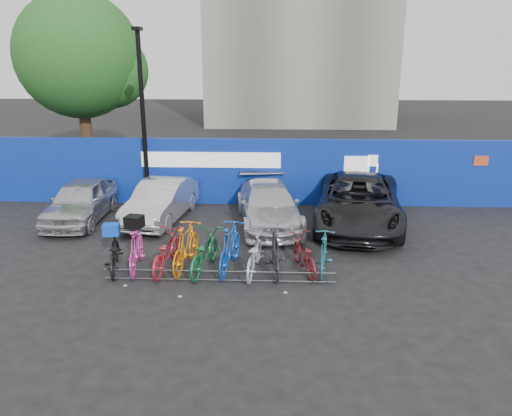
# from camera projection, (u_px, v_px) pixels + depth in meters

# --- Properties ---
(ground) EXTENTS (100.00, 100.00, 0.00)m
(ground) POSITION_uv_depth(u_px,v_px,m) (222.00, 272.00, 12.61)
(ground) COLOR black
(ground) RESTS_ON ground
(hoarding) EXTENTS (22.00, 0.18, 2.40)m
(hoarding) POSITION_uv_depth(u_px,v_px,m) (239.00, 172.00, 17.98)
(hoarding) COLOR #0A2693
(hoarding) RESTS_ON ground
(tree) EXTENTS (5.40, 5.20, 7.80)m
(tree) POSITION_uv_depth(u_px,v_px,m) (85.00, 59.00, 20.98)
(tree) COLOR #382314
(tree) RESTS_ON ground
(lamppost) EXTENTS (0.25, 0.50, 6.11)m
(lamppost) POSITION_uv_depth(u_px,v_px,m) (143.00, 115.00, 16.93)
(lamppost) COLOR black
(lamppost) RESTS_ON ground
(bike_rack) EXTENTS (5.60, 0.03, 0.30)m
(bike_rack) POSITION_uv_depth(u_px,v_px,m) (219.00, 276.00, 11.99)
(bike_rack) COLOR #595B60
(bike_rack) RESTS_ON ground
(car_0) EXTENTS (1.68, 4.03, 1.36)m
(car_0) POSITION_uv_depth(u_px,v_px,m) (81.00, 201.00, 16.28)
(car_0) COLOR #B7B6BC
(car_0) RESTS_ON ground
(car_1) EXTENTS (1.97, 4.16, 1.32)m
(car_1) POSITION_uv_depth(u_px,v_px,m) (161.00, 201.00, 16.34)
(car_1) COLOR #B3B2B7
(car_1) RESTS_ON ground
(car_2) EXTENTS (2.45, 4.72, 1.31)m
(car_2) POSITION_uv_depth(u_px,v_px,m) (268.00, 205.00, 15.93)
(car_2) COLOR silver
(car_2) RESTS_ON ground
(car_3) EXTENTS (3.38, 5.95, 1.57)m
(car_3) POSITION_uv_depth(u_px,v_px,m) (359.00, 201.00, 15.84)
(car_3) COLOR black
(car_3) RESTS_ON ground
(bike_0) EXTENTS (1.04, 1.91, 0.95)m
(bike_0) POSITION_uv_depth(u_px,v_px,m) (113.00, 253.00, 12.56)
(bike_0) COLOR black
(bike_0) RESTS_ON ground
(bike_1) EXTENTS (0.72, 1.94, 1.14)m
(bike_1) POSITION_uv_depth(u_px,v_px,m) (136.00, 249.00, 12.57)
(bike_1) COLOR #DA3DA8
(bike_1) RESTS_ON ground
(bike_2) EXTENTS (0.91, 1.98, 1.00)m
(bike_2) POSITION_uv_depth(u_px,v_px,m) (166.00, 251.00, 12.57)
(bike_2) COLOR #B51F2C
(bike_2) RESTS_ON ground
(bike_3) EXTENTS (0.85, 2.05, 1.20)m
(bike_3) POSITION_uv_depth(u_px,v_px,m) (186.00, 247.00, 12.60)
(bike_3) COLOR orange
(bike_3) RESTS_ON ground
(bike_4) EXTENTS (1.05, 2.05, 1.03)m
(bike_4) POSITION_uv_depth(u_px,v_px,m) (204.00, 252.00, 12.49)
(bike_4) COLOR #106834
(bike_4) RESTS_ON ground
(bike_5) EXTENTS (0.89, 2.11, 1.23)m
(bike_5) POSITION_uv_depth(u_px,v_px,m) (230.00, 248.00, 12.52)
(bike_5) COLOR blue
(bike_5) RESTS_ON ground
(bike_6) EXTENTS (0.89, 1.99, 1.01)m
(bike_6) POSITION_uv_depth(u_px,v_px,m) (254.00, 254.00, 12.38)
(bike_6) COLOR #B0B4B8
(bike_6) RESTS_ON ground
(bike_7) EXTENTS (0.68, 1.91, 1.12)m
(bike_7) POSITION_uv_depth(u_px,v_px,m) (275.00, 252.00, 12.38)
(bike_7) COLOR #252527
(bike_7) RESTS_ON ground
(bike_8) EXTENTS (1.04, 1.84, 0.92)m
(bike_8) POSITION_uv_depth(u_px,v_px,m) (304.00, 254.00, 12.50)
(bike_8) COLOR maroon
(bike_8) RESTS_ON ground
(bike_9) EXTENTS (0.73, 1.76, 1.03)m
(bike_9) POSITION_uv_depth(u_px,v_px,m) (324.00, 253.00, 12.44)
(bike_9) COLOR #22667B
(bike_9) RESTS_ON ground
(cargo_crate) EXTENTS (0.43, 0.35, 0.28)m
(cargo_crate) POSITION_uv_depth(u_px,v_px,m) (111.00, 230.00, 12.37)
(cargo_crate) COLOR blue
(cargo_crate) RESTS_ON bike_0
(cargo_topcase) EXTENTS (0.47, 0.44, 0.30)m
(cargo_topcase) POSITION_uv_depth(u_px,v_px,m) (134.00, 222.00, 12.36)
(cargo_topcase) COLOR black
(cargo_topcase) RESTS_ON bike_1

